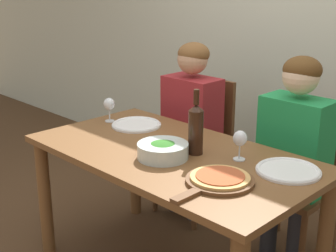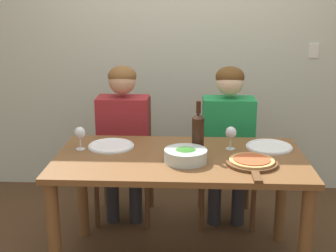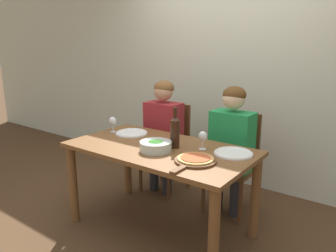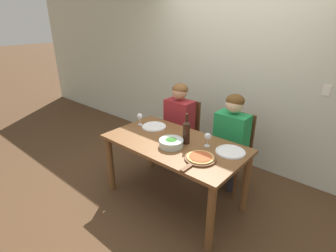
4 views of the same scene
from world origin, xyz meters
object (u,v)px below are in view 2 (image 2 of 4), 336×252
Objects in this scene: person_man at (228,132)px; wine_glass_right at (231,134)px; pizza_on_board at (252,162)px; chair_left at (126,154)px; wine_bottle at (198,132)px; chair_right at (226,156)px; dinner_plate_right at (269,147)px; dinner_plate_left at (111,146)px; wine_glass_left at (80,134)px; person_woman at (123,130)px; broccoli_bowl at (186,155)px.

wine_glass_right is (-0.02, -0.48, 0.13)m from person_man.
pizza_on_board is 2.94× the size of wine_glass_right.
person_man is at bearing -8.32° from chair_left.
wine_bottle is at bearing -50.90° from chair_left.
chair_left reaches higher than wine_glass_right.
chair_right reaches higher than dinner_plate_right.
dinner_plate_left is (-0.80, -0.58, 0.26)m from chair_right.
wine_bottle is 0.75m from wine_glass_left.
wine_glass_right is at bearing -0.45° from dinner_plate_left.
person_woman is 3.60× the size of wine_bottle.
person_man is 0.93m from dinner_plate_left.
wine_bottle is at bearing -165.04° from dinner_plate_right.
person_woman is 1.00× the size of person_man.
person_woman reaches higher than broccoli_bowl.
chair_left reaches higher than dinner_plate_left.
person_woman is (0.00, -0.11, 0.23)m from chair_left.
dinner_plate_right is 0.27m from wine_glass_right.
person_woman and person_man have the same top height.
person_woman is 1.15m from pizza_on_board.
chair_right is at bearing 95.07° from pizza_on_board.
wine_glass_right is (0.76, -0.59, 0.36)m from chair_left.
wine_bottle is (0.55, -0.56, 0.16)m from person_woman.
wine_bottle is at bearing 65.27° from broccoli_bowl.
wine_bottle is 2.22× the size of wine_glass_left.
person_woman is 8.01× the size of wine_glass_left.
wine_glass_left is at bearing -177.00° from wine_glass_right.
chair_right is 1.02m from dinner_plate_left.
person_woman is 0.47m from dinner_plate_left.
wine_bottle is 2.22× the size of wine_glass_right.
dinner_plate_right is (0.46, 0.12, -0.13)m from wine_bottle.
wine_glass_right reaches higher than pizza_on_board.
pizza_on_board is at bearing -115.36° from dinner_plate_right.
wine_glass_left is at bearing -107.32° from chair_left.
dinner_plate_left and dinner_plate_right have the same top height.
person_man reaches higher than wine_glass_left.
broccoli_bowl is (-0.31, -0.84, 0.29)m from chair_right.
chair_right is 0.65m from dinner_plate_right.
person_man is at bearing 117.57° from dinner_plate_right.
dinner_plate_right is (1.02, -0.55, 0.26)m from chair_left.
chair_right is 6.23× the size of wine_glass_right.
chair_right is 0.26m from person_man.
pizza_on_board is (0.39, -0.04, -0.02)m from broccoli_bowl.
wine_bottle is 0.23m from wine_glass_right.
dinner_plate_right is 1.98× the size of wine_glass_right.
person_man is 4.73× the size of broccoli_bowl.
person_woman is at bearing 134.38° from wine_bottle.
chair_left is 1.26m from pizza_on_board.
person_woman is at bearing -90.00° from chair_left.
person_man is at bearing -90.00° from chair_right.
chair_right is at bearing 33.02° from wine_glass_left.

